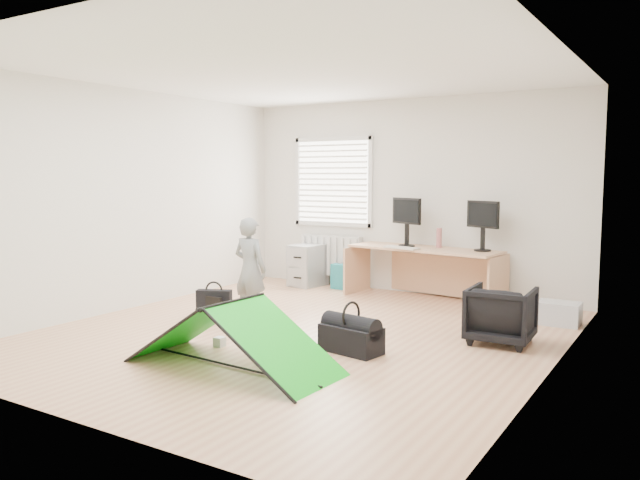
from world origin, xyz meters
The scene contains 18 objects.
ground centered at (0.00, 0.00, 0.00)m, with size 5.50×5.50×0.00m, color tan.
back_wall centered at (0.00, 2.75, 1.35)m, with size 5.00×0.02×2.70m, color silver.
window centered at (-1.20, 2.71, 1.55)m, with size 1.20×0.06×1.20m, color silver.
radiator centered at (-1.20, 2.67, 0.45)m, with size 1.00×0.12×0.60m, color silver.
desk centered at (0.40, 2.38, 0.35)m, with size 2.03×0.65×0.69m, color tan.
filing_cabinet centered at (-1.47, 2.43, 0.31)m, with size 0.40×0.53×0.62m, color #A1A3A6.
monitor_left centered at (0.14, 2.41, 0.93)m, with size 0.50×0.11×0.48m, color black.
monitor_right centered at (1.17, 2.43, 0.93)m, with size 0.49×0.11×0.47m, color black.
keyboard centered at (0.19, 2.14, 0.70)m, with size 0.48×0.17×0.02m, color beige.
thermos centered at (0.57, 2.49, 0.82)m, with size 0.07×0.07×0.26m, color #B06262.
office_chair centered at (1.89, 0.74, 0.28)m, with size 0.60×0.62×0.57m, color black.
person centered at (-0.81, 0.20, 0.59)m, with size 0.43×0.28×1.18m, color gray.
kite centered at (0.15, -1.27, 0.29)m, with size 1.87×0.82×0.58m, color #12C21A, non-canonical shape.
storage_crate centered at (2.22, 1.84, 0.13)m, with size 0.45×0.32×0.25m, color silver.
tote_bag centered at (-0.89, 2.44, 0.18)m, with size 0.31×0.13×0.36m, color teal.
laptop_bag centered at (-1.32, 0.17, 0.15)m, with size 0.41×0.12×0.31m, color black.
white_box centered at (-0.39, -0.82, 0.05)m, with size 0.09×0.09×0.09m, color silver.
duffel_bag centered at (0.79, -0.32, 0.13)m, with size 0.58×0.29×0.25m, color black.
Camera 1 is at (3.53, -5.32, 1.66)m, focal length 35.00 mm.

